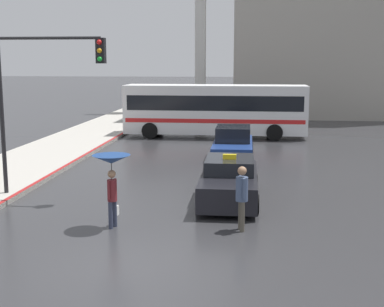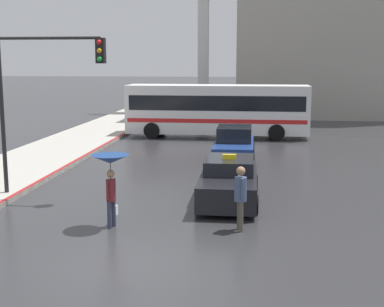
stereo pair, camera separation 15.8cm
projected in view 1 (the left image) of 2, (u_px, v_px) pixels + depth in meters
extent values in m
plane|color=#2D2D30|center=(133.00, 269.00, 11.93)|extent=(300.00, 300.00, 0.00)
cube|color=black|center=(229.00, 185.00, 17.61)|extent=(1.80, 4.64, 0.78)
cube|color=black|center=(230.00, 165.00, 17.73)|extent=(1.58, 2.09, 0.46)
cylinder|color=black|center=(256.00, 204.00, 16.16)|extent=(0.20, 0.60, 0.60)
cylinder|color=black|center=(200.00, 203.00, 16.33)|extent=(0.20, 0.60, 0.60)
cylinder|color=black|center=(255.00, 183.00, 18.98)|extent=(0.20, 0.60, 0.60)
cylinder|color=black|center=(207.00, 182.00, 19.15)|extent=(0.20, 0.60, 0.60)
cube|color=yellow|center=(230.00, 157.00, 17.45)|extent=(0.44, 0.16, 0.16)
cube|color=navy|center=(233.00, 149.00, 25.10)|extent=(1.80, 4.73, 0.69)
cube|color=black|center=(233.00, 134.00, 25.22)|extent=(1.58, 2.13, 0.68)
cylinder|color=black|center=(251.00, 159.00, 23.61)|extent=(0.20, 0.60, 0.60)
cylinder|color=black|center=(213.00, 158.00, 23.79)|extent=(0.20, 0.60, 0.60)
cylinder|color=black|center=(251.00, 148.00, 26.49)|extent=(0.20, 0.60, 0.60)
cylinder|color=black|center=(216.00, 148.00, 26.67)|extent=(0.20, 0.60, 0.60)
cube|color=silver|center=(215.00, 109.00, 32.42)|extent=(10.94, 2.61, 2.89)
cube|color=black|center=(215.00, 102.00, 32.35)|extent=(10.40, 2.63, 0.88)
cube|color=red|center=(215.00, 119.00, 32.52)|extent=(10.61, 2.63, 0.24)
cylinder|color=black|center=(150.00, 131.00, 31.89)|extent=(0.96, 0.29, 0.96)
cylinder|color=black|center=(157.00, 126.00, 34.23)|extent=(0.96, 0.29, 0.96)
cylinder|color=black|center=(275.00, 132.00, 31.06)|extent=(0.96, 0.29, 0.96)
cylinder|color=black|center=(273.00, 127.00, 33.41)|extent=(0.96, 0.29, 0.96)
cylinder|color=#2D3347|center=(111.00, 215.00, 14.71)|extent=(0.15, 0.15, 0.76)
cylinder|color=#2D3347|center=(115.00, 213.00, 14.91)|extent=(0.15, 0.15, 0.76)
cylinder|color=maroon|center=(112.00, 190.00, 14.69)|extent=(0.33, 0.33, 0.60)
sphere|color=#997051|center=(112.00, 174.00, 14.61)|extent=(0.22, 0.22, 0.22)
cylinder|color=maroon|center=(109.00, 190.00, 14.53)|extent=(0.09, 0.09, 0.51)
cylinder|color=maroon|center=(115.00, 187.00, 14.84)|extent=(0.09, 0.09, 0.51)
cone|color=navy|center=(111.00, 159.00, 14.54)|extent=(1.05, 1.05, 0.24)
cylinder|color=black|center=(112.00, 171.00, 14.60)|extent=(0.02, 0.02, 0.67)
cube|color=white|center=(116.00, 210.00, 15.05)|extent=(0.15, 0.20, 0.28)
cylinder|color=#4C473D|center=(240.00, 215.00, 14.65)|extent=(0.15, 0.15, 0.83)
cylinder|color=#4C473D|center=(242.00, 217.00, 14.44)|extent=(0.15, 0.15, 0.83)
cylinder|color=#3D4C6B|center=(242.00, 189.00, 14.42)|extent=(0.41, 0.41, 0.66)
sphere|color=#997051|center=(242.00, 171.00, 14.33)|extent=(0.24, 0.24, 0.24)
cylinder|color=#3D4C6B|center=(240.00, 186.00, 14.61)|extent=(0.09, 0.09, 0.56)
cylinder|color=#3D4C6B|center=(244.00, 189.00, 14.21)|extent=(0.09, 0.09, 0.56)
cylinder|color=black|center=(2.00, 115.00, 17.66)|extent=(0.14, 0.14, 5.60)
cylinder|color=black|center=(48.00, 38.00, 17.06)|extent=(3.42, 0.10, 0.10)
cube|color=black|center=(101.00, 51.00, 16.96)|extent=(0.28, 0.28, 0.80)
sphere|color=red|center=(99.00, 42.00, 16.75)|extent=(0.16, 0.16, 0.16)
sphere|color=orange|center=(99.00, 51.00, 16.80)|extent=(0.16, 0.16, 0.16)
sphere|color=green|center=(100.00, 59.00, 16.84)|extent=(0.16, 0.16, 0.16)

